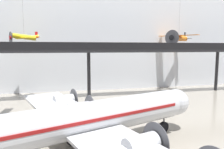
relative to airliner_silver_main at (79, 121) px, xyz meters
The scene contains 5 objects.
hangar_back_wall 35.12m from the airliner_silver_main, 83.09° to the left, with size 140.00×3.00×27.93m.
mezzanine_walkway 24.90m from the airliner_silver_main, 80.40° to the left, with size 110.00×3.20×11.15m.
airliner_silver_main is the anchor object (origin of this frame).
suspended_plane_yellow_lowwing 28.42m from the airliner_silver_main, 107.80° to the left, with size 5.63×6.40×11.96m.
suspended_plane_orange_highwing 38.89m from the airliner_silver_main, 47.09° to the left, with size 7.97×8.62×12.04m.
Camera 1 is at (-5.39, -14.54, 10.11)m, focal length 35.00 mm.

